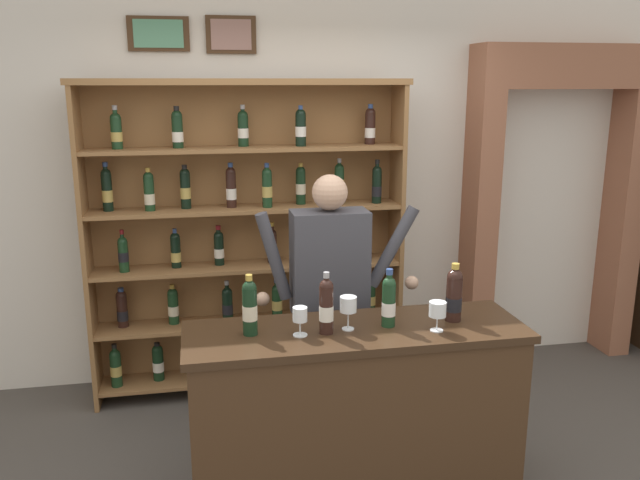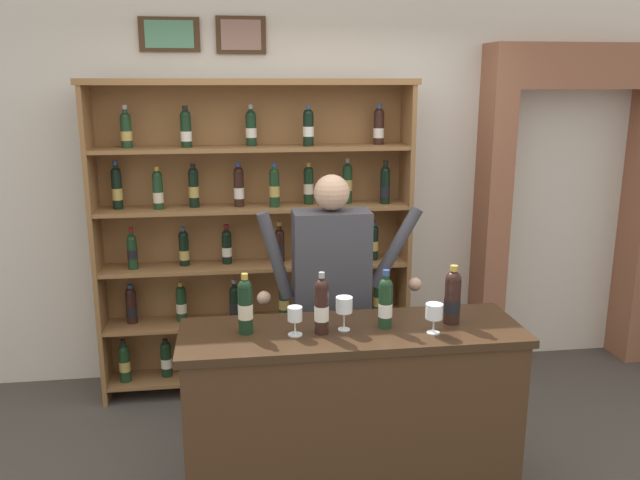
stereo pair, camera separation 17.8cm
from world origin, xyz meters
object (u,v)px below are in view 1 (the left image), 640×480
object	(u,v)px
tasting_counter	(355,416)
wine_glass_spare	(438,311)
shopkeeper	(330,283)
tasting_bottle_grappa	(389,301)
wine_glass_left	(348,306)
wine_shelf	(247,236)
tasting_bottle_chianti	(454,294)
wine_glass_right	(300,316)
tasting_bottle_vin_santo	(250,307)
tasting_bottle_brunello	(326,306)

from	to	relation	value
tasting_counter	wine_glass_spare	world-z (taller)	wine_glass_spare
wine_glass_spare	shopkeeper	bearing A→B (deg)	119.98
tasting_bottle_grappa	wine_glass_left	distance (m)	0.21
wine_shelf	tasting_bottle_grappa	distance (m)	1.50
wine_shelf	tasting_bottle_chianti	size ratio (longest dim) A/B	7.16
shopkeeper	wine_glass_spare	distance (m)	0.78
wine_shelf	wine_glass_right	distance (m)	1.44
tasting_counter	tasting_bottle_grappa	distance (m)	0.63
tasting_counter	shopkeeper	distance (m)	0.78
tasting_bottle_chianti	tasting_counter	bearing A→B (deg)	-178.49
shopkeeper	tasting_counter	bearing A→B (deg)	-88.72
tasting_counter	shopkeeper	bearing A→B (deg)	91.28
tasting_bottle_grappa	tasting_bottle_chianti	world-z (taller)	tasting_bottle_chianti
wine_glass_right	wine_shelf	bearing A→B (deg)	95.19
tasting_bottle_vin_santo	tasting_bottle_chianti	bearing A→B (deg)	-0.43
wine_glass_spare	tasting_bottle_grappa	bearing A→B (deg)	152.76
tasting_counter	wine_glass_right	size ratio (longest dim) A/B	11.88
tasting_bottle_chianti	wine_glass_left	bearing A→B (deg)	-177.98
tasting_bottle_grappa	wine_glass_spare	xyz separation A→B (m)	(0.21, -0.11, -0.03)
wine_glass_spare	tasting_bottle_chianti	bearing A→B (deg)	42.20
tasting_counter	tasting_bottle_vin_santo	size ratio (longest dim) A/B	5.65
tasting_bottle_grappa	wine_glass_spare	world-z (taller)	tasting_bottle_grappa
tasting_bottle_chianti	wine_glass_left	size ratio (longest dim) A/B	1.78
tasting_counter	tasting_bottle_grappa	xyz separation A→B (m)	(0.16, 0.00, 0.61)
tasting_counter	wine_glass_spare	bearing A→B (deg)	-15.70
shopkeeper	wine_glass_right	distance (m)	0.67
tasting_counter	wine_glass_spare	xyz separation A→B (m)	(0.38, -0.11, 0.58)
wine_glass_left	tasting_counter	bearing A→B (deg)	8.12
shopkeeper	tasting_bottle_grappa	bearing A→B (deg)	-72.66
tasting_bottle_chianti	wine_glass_spare	xyz separation A→B (m)	(-0.13, -0.12, -0.03)
tasting_counter	wine_glass_spare	distance (m)	0.70
wine_glass_spare	wine_glass_left	distance (m)	0.43
wine_glass_right	tasting_counter	bearing A→B (deg)	7.76
tasting_bottle_brunello	tasting_bottle_grappa	xyz separation A→B (m)	(0.32, 0.03, -0.01)
shopkeeper	wine_glass_right	xyz separation A→B (m)	(-0.27, -0.61, 0.04)
wine_shelf	tasting_bottle_brunello	world-z (taller)	wine_shelf
tasting_bottle_vin_santo	tasting_bottle_brunello	bearing A→B (deg)	-8.19
shopkeeper	tasting_bottle_vin_santo	xyz separation A→B (m)	(-0.50, -0.55, 0.08)
tasting_counter	tasting_bottle_chianti	xyz separation A→B (m)	(0.51, 0.01, 0.61)
wine_glass_spare	wine_glass_right	world-z (taller)	wine_glass_spare
tasting_counter	wine_glass_left	xyz separation A→B (m)	(-0.04, -0.01, 0.60)
tasting_bottle_grappa	wine_glass_right	bearing A→B (deg)	-174.59
tasting_bottle_vin_santo	wine_glass_left	size ratio (longest dim) A/B	1.78
tasting_bottle_vin_santo	wine_glass_right	xyz separation A→B (m)	(0.23, -0.06, -0.04)
wine_shelf	shopkeeper	bearing A→B (deg)	-63.86
tasting_bottle_vin_santo	wine_glass_right	size ratio (longest dim) A/B	2.10
shopkeeper	wine_glass_right	bearing A→B (deg)	-114.06
tasting_bottle_vin_santo	wine_glass_right	distance (m)	0.24
tasting_counter	tasting_bottle_vin_santo	world-z (taller)	tasting_bottle_vin_santo
wine_glass_left	tasting_bottle_chianti	bearing A→B (deg)	2.02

